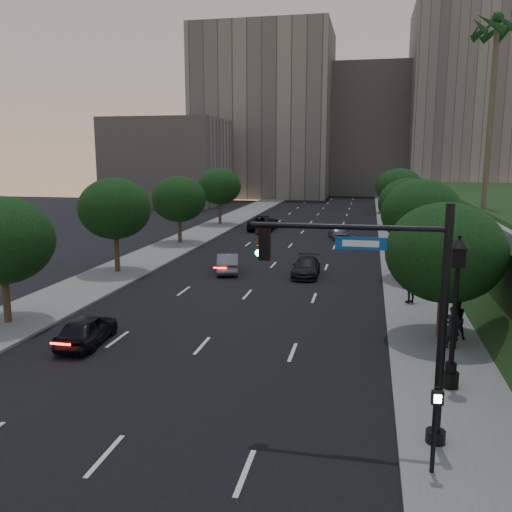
% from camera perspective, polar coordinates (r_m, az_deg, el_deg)
% --- Properties ---
extents(ground, '(160.00, 160.00, 0.00)m').
position_cam_1_polar(ground, '(19.81, -10.16, -14.20)').
color(ground, black).
rests_on(ground, ground).
extents(road_surface, '(16.00, 140.00, 0.02)m').
position_cam_1_polar(road_surface, '(47.85, 3.29, 0.69)').
color(road_surface, black).
rests_on(road_surface, ground).
extents(sidewalk_right, '(4.50, 140.00, 0.15)m').
position_cam_1_polar(sidewalk_right, '(47.45, 15.62, 0.30)').
color(sidewalk_right, slate).
rests_on(sidewalk_right, ground).
extents(sidewalk_left, '(4.50, 140.00, 0.15)m').
position_cam_1_polar(sidewalk_left, '(50.35, -8.33, 1.17)').
color(sidewalk_left, slate).
rests_on(sidewalk_left, ground).
extents(parapet_wall, '(0.35, 90.00, 0.70)m').
position_cam_1_polar(parapet_wall, '(45.27, 20.17, 5.03)').
color(parapet_wall, slate).
rests_on(parapet_wall, embankment).
extents(office_block_left, '(26.00, 20.00, 32.00)m').
position_cam_1_polar(office_block_left, '(110.89, 0.91, 14.64)').
color(office_block_left, gray).
rests_on(office_block_left, ground).
extents(office_block_mid, '(22.00, 18.00, 26.00)m').
position_cam_1_polar(office_block_mid, '(118.72, 11.62, 12.72)').
color(office_block_mid, gray).
rests_on(office_block_mid, ground).
extents(office_block_right, '(20.00, 22.00, 36.00)m').
position_cam_1_polar(office_block_right, '(114.32, 21.07, 14.84)').
color(office_block_right, gray).
rests_on(office_block_right, ground).
extents(office_block_filler, '(18.00, 16.00, 14.00)m').
position_cam_1_polar(office_block_filler, '(92.68, -9.15, 9.73)').
color(office_block_filler, gray).
rests_on(office_block_filler, ground).
extents(tree_right_a, '(5.20, 5.20, 6.24)m').
position_cam_1_polar(tree_right_a, '(25.21, 19.30, 0.34)').
color(tree_right_a, '#38281C').
rests_on(tree_right_a, ground).
extents(tree_right_b, '(5.20, 5.20, 6.74)m').
position_cam_1_polar(tree_right_b, '(36.96, 17.01, 4.35)').
color(tree_right_b, '#38281C').
rests_on(tree_right_b, ground).
extents(tree_right_c, '(5.20, 5.20, 6.24)m').
position_cam_1_polar(tree_right_c, '(49.91, 15.69, 5.37)').
color(tree_right_c, '#38281C').
rests_on(tree_right_c, ground).
extents(tree_right_d, '(5.20, 5.20, 6.74)m').
position_cam_1_polar(tree_right_d, '(63.82, 14.91, 6.92)').
color(tree_right_d, '#38281C').
rests_on(tree_right_d, ground).
extents(tree_right_e, '(5.20, 5.20, 6.24)m').
position_cam_1_polar(tree_right_e, '(78.81, 14.34, 7.23)').
color(tree_right_e, '#38281C').
rests_on(tree_right_e, ground).
extents(tree_left_a, '(5.00, 5.00, 6.34)m').
position_cam_1_polar(tree_left_a, '(28.72, -25.24, 1.49)').
color(tree_left_a, '#38281C').
rests_on(tree_left_a, ground).
extents(tree_left_b, '(5.00, 5.00, 6.71)m').
position_cam_1_polar(tree_left_b, '(38.85, -14.65, 4.85)').
color(tree_left_b, '#38281C').
rests_on(tree_left_b, ground).
extents(tree_left_c, '(5.00, 5.00, 6.34)m').
position_cam_1_polar(tree_left_c, '(50.80, -8.12, 5.95)').
color(tree_left_c, '#38281C').
rests_on(tree_left_c, ground).
extents(tree_left_d, '(5.00, 5.00, 6.71)m').
position_cam_1_polar(tree_left_d, '(64.09, -3.85, 7.32)').
color(tree_left_d, '#38281C').
rests_on(tree_left_d, ground).
extents(palm_far, '(3.20, 3.20, 15.50)m').
position_cam_1_polar(palm_far, '(48.41, 24.02, 20.94)').
color(palm_far, '#4C4233').
rests_on(palm_far, embankment).
extents(traffic_signal_mast, '(5.68, 0.56, 7.00)m').
position_cam_1_polar(traffic_signal_mast, '(15.75, 15.10, -6.70)').
color(traffic_signal_mast, black).
rests_on(traffic_signal_mast, ground).
extents(street_lamp, '(0.64, 0.64, 5.62)m').
position_cam_1_polar(street_lamp, '(20.09, 20.13, -6.31)').
color(street_lamp, black).
rests_on(street_lamp, ground).
extents(pedestrian_signal, '(0.30, 0.33, 2.50)m').
position_cam_1_polar(pedestrian_signal, '(15.09, 18.34, -16.30)').
color(pedestrian_signal, black).
rests_on(pedestrian_signal, ground).
extents(sedan_near_left, '(1.94, 4.11, 1.36)m').
position_cam_1_polar(sedan_near_left, '(25.19, -17.40, -7.39)').
color(sedan_near_left, black).
rests_on(sedan_near_left, ground).
extents(sedan_mid_left, '(2.42, 4.41, 1.38)m').
position_cam_1_polar(sedan_mid_left, '(38.51, -2.99, -0.72)').
color(sedan_mid_left, slate).
rests_on(sedan_mid_left, ground).
extents(sedan_far_left, '(2.71, 5.85, 1.62)m').
position_cam_1_polar(sedan_far_left, '(60.23, 0.78, 3.53)').
color(sedan_far_left, black).
rests_on(sedan_far_left, ground).
extents(sedan_near_right, '(1.88, 4.42, 1.27)m').
position_cam_1_polar(sedan_near_right, '(37.40, 5.29, -1.17)').
color(sedan_near_right, black).
rests_on(sedan_near_right, ground).
extents(sedan_far_right, '(2.49, 4.26, 1.36)m').
position_cam_1_polar(sedan_far_right, '(54.58, 8.65, 2.53)').
color(sedan_far_right, slate).
rests_on(sedan_far_right, ground).
extents(pedestrian_a, '(0.70, 0.48, 1.84)m').
position_cam_1_polar(pedestrian_a, '(24.56, 19.92, -7.06)').
color(pedestrian_a, black).
rests_on(pedestrian_a, sidewalk_right).
extents(pedestrian_b, '(1.02, 0.85, 1.88)m').
position_cam_1_polar(pedestrian_b, '(25.84, 20.30, -6.16)').
color(pedestrian_b, black).
rests_on(pedestrian_b, sidewalk_right).
extents(pedestrian_c, '(1.14, 0.95, 1.83)m').
position_cam_1_polar(pedestrian_c, '(31.16, 16.01, -3.14)').
color(pedestrian_c, black).
rests_on(pedestrian_c, sidewalk_right).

